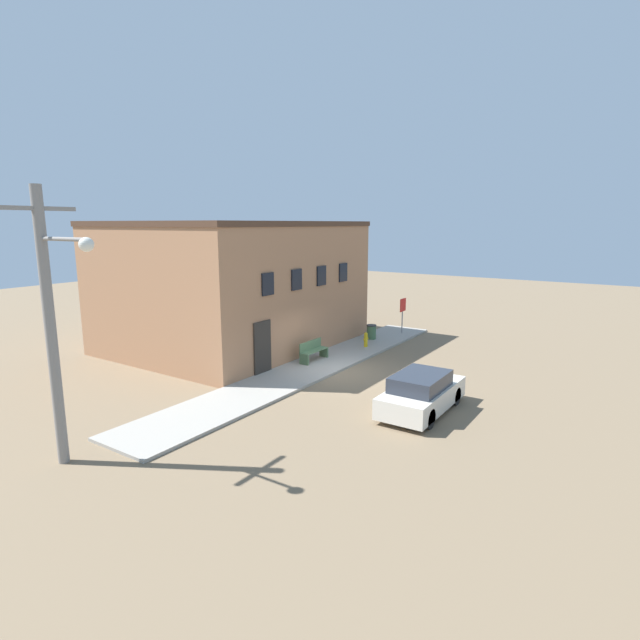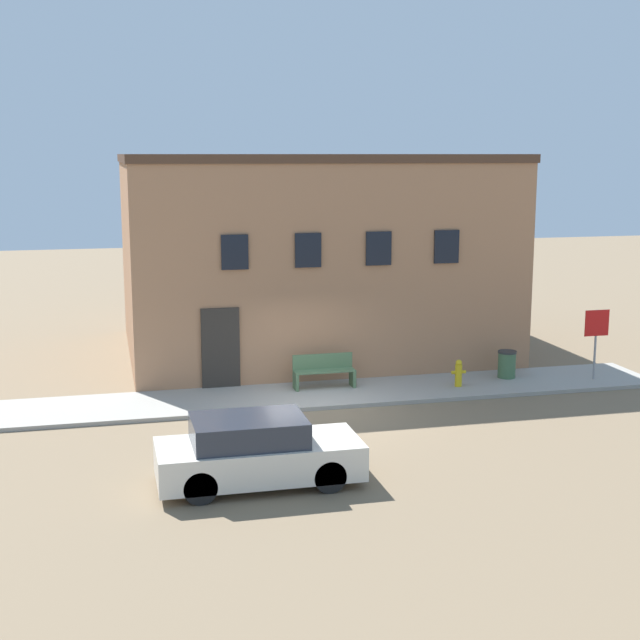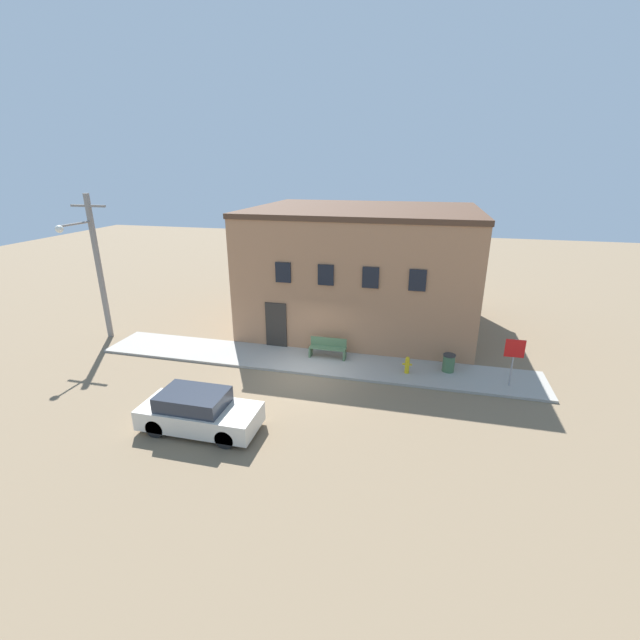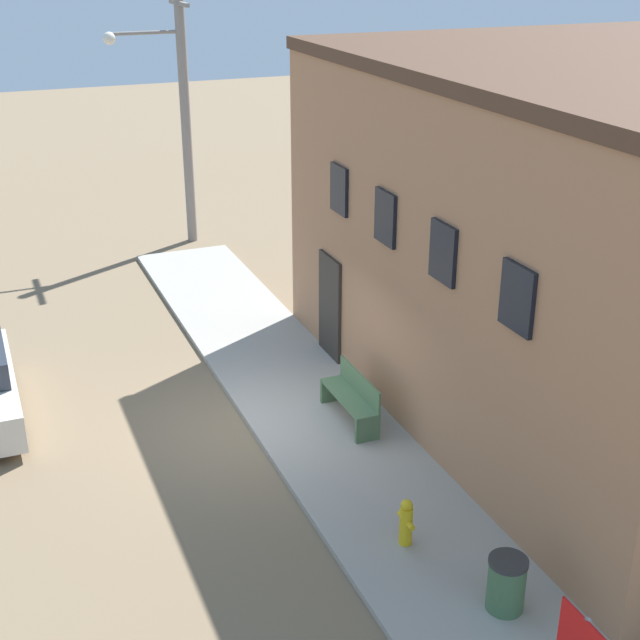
{
  "view_description": "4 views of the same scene",
  "coord_description": "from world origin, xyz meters",
  "px_view_note": "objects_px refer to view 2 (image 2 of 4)",
  "views": [
    {
      "loc": [
        -16.79,
        -10.24,
        6.01
      ],
      "look_at": [
        0.4,
        1.22,
        2.0
      ],
      "focal_mm": 28.0,
      "sensor_mm": 36.0,
      "label": 1
    },
    {
      "loc": [
        -4.83,
        -20.19,
        6.12
      ],
      "look_at": [
        0.4,
        1.22,
        2.0
      ],
      "focal_mm": 50.0,
      "sensor_mm": 36.0,
      "label": 2
    },
    {
      "loc": [
        4.39,
        -15.07,
        8.01
      ],
      "look_at": [
        0.4,
        1.22,
        2.0
      ],
      "focal_mm": 24.0,
      "sensor_mm": 36.0,
      "label": 3
    },
    {
      "loc": [
        13.11,
        -3.97,
        7.92
      ],
      "look_at": [
        0.4,
        1.22,
        2.0
      ],
      "focal_mm": 50.0,
      "sensor_mm": 36.0,
      "label": 4
    }
  ],
  "objects_px": {
    "stop_sign": "(596,331)",
    "trash_bin": "(507,364)",
    "fire_hydrant": "(459,373)",
    "parked_car": "(256,452)",
    "bench": "(324,371)"
  },
  "relations": [
    {
      "from": "bench",
      "to": "parked_car",
      "type": "bearing_deg",
      "value": -114.6
    },
    {
      "from": "fire_hydrant",
      "to": "bench",
      "type": "distance_m",
      "value": 3.54
    },
    {
      "from": "bench",
      "to": "trash_bin",
      "type": "xyz_separation_m",
      "value": [
        5.11,
        -0.17,
        -0.06
      ]
    },
    {
      "from": "stop_sign",
      "to": "trash_bin",
      "type": "distance_m",
      "value": 2.53
    },
    {
      "from": "bench",
      "to": "parked_car",
      "type": "height_order",
      "value": "parked_car"
    },
    {
      "from": "fire_hydrant",
      "to": "parked_car",
      "type": "relative_size",
      "value": 0.19
    },
    {
      "from": "stop_sign",
      "to": "trash_bin",
      "type": "height_order",
      "value": "stop_sign"
    },
    {
      "from": "fire_hydrant",
      "to": "trash_bin",
      "type": "height_order",
      "value": "trash_bin"
    },
    {
      "from": "fire_hydrant",
      "to": "parked_car",
      "type": "xyz_separation_m",
      "value": [
        -6.3,
        -5.47,
        0.17
      ]
    },
    {
      "from": "fire_hydrant",
      "to": "bench",
      "type": "xyz_separation_m",
      "value": [
        -3.47,
        0.73,
        0.08
      ]
    },
    {
      "from": "stop_sign",
      "to": "trash_bin",
      "type": "bearing_deg",
      "value": 162.25
    },
    {
      "from": "stop_sign",
      "to": "trash_bin",
      "type": "xyz_separation_m",
      "value": [
        -2.23,
        0.71,
        -0.96
      ]
    },
    {
      "from": "stop_sign",
      "to": "parked_car",
      "type": "bearing_deg",
      "value": -152.44
    },
    {
      "from": "trash_bin",
      "to": "fire_hydrant",
      "type": "bearing_deg",
      "value": -161.12
    },
    {
      "from": "fire_hydrant",
      "to": "parked_car",
      "type": "distance_m",
      "value": 8.35
    }
  ]
}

